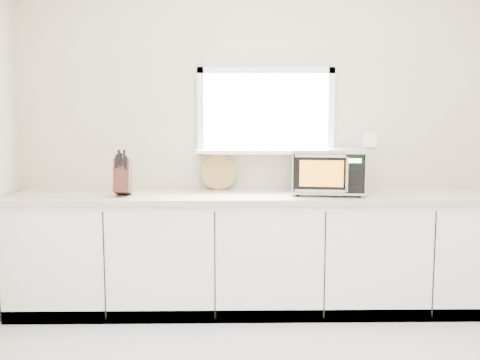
{
  "coord_description": "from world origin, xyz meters",
  "views": [
    {
      "loc": [
        -0.28,
        -2.56,
        1.55
      ],
      "look_at": [
        -0.22,
        1.55,
        1.05
      ],
      "focal_mm": 42.0,
      "sensor_mm": 36.0,
      "label": 1
    }
  ],
  "objects": [
    {
      "name": "back_wall",
      "position": [
        0.0,
        2.0,
        1.36
      ],
      "size": [
        4.0,
        0.17,
        2.7
      ],
      "color": "beige",
      "rests_on": "ground"
    },
    {
      "name": "cabinets",
      "position": [
        0.0,
        1.7,
        0.44
      ],
      "size": [
        3.92,
        0.6,
        0.88
      ],
      "primitive_type": "cube",
      "color": "white",
      "rests_on": "ground"
    },
    {
      "name": "countertop",
      "position": [
        0.0,
        1.69,
        0.9
      ],
      "size": [
        3.92,
        0.64,
        0.04
      ],
      "primitive_type": "cube",
      "color": "beige",
      "rests_on": "cabinets"
    },
    {
      "name": "microwave",
      "position": [
        0.46,
        1.7,
        1.1
      ],
      "size": [
        0.59,
        0.5,
        0.35
      ],
      "rotation": [
        0.0,
        0.0,
        -0.14
      ],
      "color": "black",
      "rests_on": "countertop"
    },
    {
      "name": "knife_block",
      "position": [
        -1.09,
        1.62,
        1.07
      ],
      "size": [
        0.12,
        0.25,
        0.35
      ],
      "rotation": [
        0.0,
        0.0,
        0.04
      ],
      "color": "#412117",
      "rests_on": "countertop"
    },
    {
      "name": "cutting_board",
      "position": [
        -0.38,
        1.94,
        1.06
      ],
      "size": [
        0.29,
        0.07,
        0.29
      ],
      "primitive_type": "cylinder",
      "rotation": [
        1.4,
        0.0,
        0.0
      ],
      "color": "olive",
      "rests_on": "countertop"
    },
    {
      "name": "coffee_grinder",
      "position": [
        0.32,
        1.68,
        1.03
      ],
      "size": [
        0.14,
        0.14,
        0.23
      ],
      "rotation": [
        0.0,
        0.0,
        0.07
      ],
      "color": "#B6B9BE",
      "rests_on": "countertop"
    }
  ]
}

